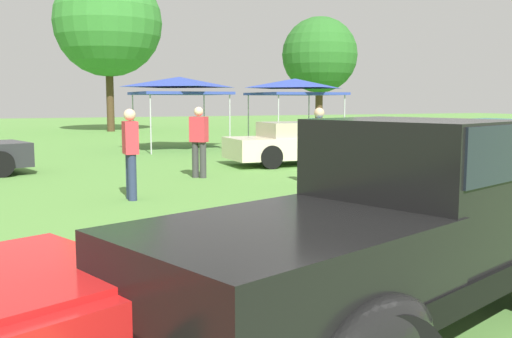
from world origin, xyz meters
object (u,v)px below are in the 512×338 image
object	(u,v)px
spectator_far_side	(199,140)
canopy_tent_right_field	(295,86)
spectator_between_cars	(319,144)
spectator_by_row	(131,151)
show_car_teal	(492,137)
canopy_tent_center_field	(179,85)
show_car_cream	(300,144)
feature_pickup_truck	(403,227)

from	to	relation	value
spectator_far_side	canopy_tent_right_field	world-z (taller)	canopy_tent_right_field
spectator_between_cars	spectator_by_row	world-z (taller)	same
spectator_between_cars	canopy_tent_right_field	bearing A→B (deg)	65.17
show_car_teal	canopy_tent_center_field	bearing A→B (deg)	144.71
spectator_far_side	show_car_cream	bearing A→B (deg)	24.63
show_car_cream	spectator_by_row	bearing A→B (deg)	-144.46
spectator_between_cars	spectator_far_side	bearing A→B (deg)	129.16
show_car_cream	spectator_between_cars	xyz separation A→B (m)	(-1.67, -4.00, 0.31)
show_car_teal	spectator_between_cars	world-z (taller)	spectator_between_cars
feature_pickup_truck	spectator_by_row	bearing A→B (deg)	95.28
show_car_cream	canopy_tent_right_field	bearing A→B (deg)	63.73
spectator_far_side	canopy_tent_center_field	bearing A→B (deg)	77.02
show_car_cream	spectator_far_side	distance (m)	3.96
spectator_by_row	show_car_teal	bearing A→B (deg)	16.76
spectator_by_row	canopy_tent_center_field	bearing A→B (deg)	69.10
canopy_tent_right_field	show_car_teal	bearing A→B (deg)	-55.39
show_car_cream	canopy_tent_center_field	distance (m)	6.71
canopy_tent_center_field	canopy_tent_right_field	size ratio (longest dim) A/B	1.01
canopy_tent_right_field	spectator_far_side	bearing A→B (deg)	-130.56
feature_pickup_truck	canopy_tent_right_field	bearing A→B (deg)	65.03
show_car_teal	spectator_by_row	xyz separation A→B (m)	(-12.94, -3.90, 0.31)
spectator_by_row	canopy_tent_center_field	distance (m)	11.11
spectator_between_cars	spectator_far_side	world-z (taller)	same
spectator_between_cars	spectator_by_row	size ratio (longest dim) A/B	1.00
spectator_between_cars	canopy_tent_right_field	world-z (taller)	canopy_tent_right_field
show_car_cream	spectator_between_cars	size ratio (longest dim) A/B	2.54
show_car_teal	show_car_cream	bearing A→B (deg)	178.62
spectator_between_cars	feature_pickup_truck	bearing A→B (deg)	-115.17
feature_pickup_truck	spectator_between_cars	distance (m)	7.94
feature_pickup_truck	show_car_cream	xyz separation A→B (m)	(5.04, 11.19, -0.27)
show_car_cream	spectator_by_row	xyz separation A→B (m)	(-5.70, -4.07, 0.31)
feature_pickup_truck	show_car_teal	distance (m)	16.50
spectator_by_row	show_car_cream	bearing A→B (deg)	35.54
canopy_tent_right_field	canopy_tent_center_field	bearing A→B (deg)	177.68
feature_pickup_truck	spectator_by_row	world-z (taller)	feature_pickup_truck
canopy_tent_center_field	canopy_tent_right_field	xyz separation A→B (m)	(4.75, -0.19, -0.00)
feature_pickup_truck	spectator_between_cars	world-z (taller)	feature_pickup_truck
spectator_between_cars	canopy_tent_right_field	size ratio (longest dim) A/B	0.53
show_car_teal	spectator_by_row	bearing A→B (deg)	-163.24
feature_pickup_truck	spectator_between_cars	size ratio (longest dim) A/B	2.85
show_car_cream	show_car_teal	world-z (taller)	same
show_car_teal	spectator_between_cars	distance (m)	9.70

